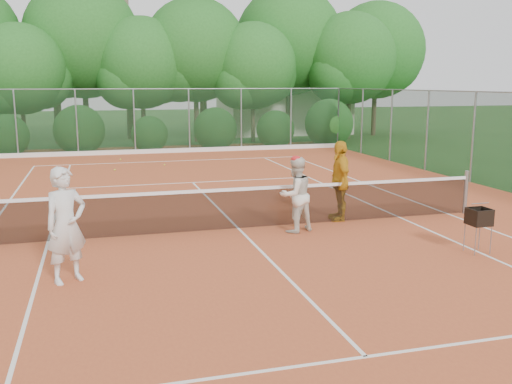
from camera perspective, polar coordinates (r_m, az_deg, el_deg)
ground at (r=13.02m, az=-1.72°, el=-3.81°), size 120.00×120.00×0.00m
clay_court at (r=13.02m, az=-1.72°, el=-3.77°), size 18.00×36.00×0.02m
club_building at (r=38.21m, az=2.73°, el=8.16°), size 8.00×5.00×3.00m
tennis_net at (r=12.89m, az=-1.73°, el=-1.53°), size 11.97×0.10×1.10m
player_white at (r=9.90m, az=-18.46°, el=-3.17°), size 0.85×0.75×1.94m
player_center_grp at (r=12.64m, az=3.97°, el=-0.25°), size 0.98×0.87×1.71m
player_yellow at (r=13.83m, az=8.37°, el=1.12°), size 0.63×1.19×1.93m
ball_hopper at (r=11.89m, az=21.41°, el=-2.40°), size 0.39×0.39×0.89m
stray_ball_a at (r=22.26m, az=-13.94°, el=2.17°), size 0.07×0.07×0.07m
stray_ball_b at (r=25.23m, az=-13.40°, el=3.19°), size 0.07×0.07×0.07m
stray_ball_c at (r=23.24m, az=-9.13°, el=2.70°), size 0.07×0.07×0.07m
court_markings at (r=13.01m, az=-1.72°, el=-3.72°), size 11.03×23.83×0.01m
fence_back at (r=27.45m, az=-9.37°, el=7.01°), size 18.07×0.07×3.00m
tropical_treeline at (r=32.80m, az=-8.07°, el=13.94°), size 32.10×8.49×15.03m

